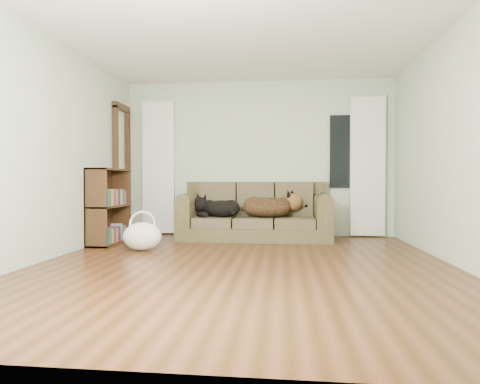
# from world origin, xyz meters

# --- Properties ---
(floor) EXTENTS (5.00, 5.00, 0.00)m
(floor) POSITION_xyz_m (0.00, 0.00, 0.00)
(floor) COLOR #3A200D
(floor) RESTS_ON ground
(ceiling) EXTENTS (5.00, 5.00, 0.00)m
(ceiling) POSITION_xyz_m (0.00, 0.00, 2.60)
(ceiling) COLOR white
(ceiling) RESTS_ON ground
(wall_back) EXTENTS (4.50, 0.04, 2.60)m
(wall_back) POSITION_xyz_m (0.00, 2.50, 1.30)
(wall_back) COLOR #ABBEA1
(wall_back) RESTS_ON ground
(wall_left) EXTENTS (0.04, 5.00, 2.60)m
(wall_left) POSITION_xyz_m (-2.25, 0.00, 1.30)
(wall_left) COLOR #ABBEA1
(wall_left) RESTS_ON ground
(wall_right) EXTENTS (0.04, 5.00, 2.60)m
(wall_right) POSITION_xyz_m (2.25, 0.00, 1.30)
(wall_right) COLOR #ABBEA1
(wall_right) RESTS_ON ground
(curtain_left) EXTENTS (0.55, 0.08, 2.25)m
(curtain_left) POSITION_xyz_m (-1.70, 2.42, 1.15)
(curtain_left) COLOR white
(curtain_left) RESTS_ON ground
(curtain_right) EXTENTS (0.55, 0.08, 2.25)m
(curtain_right) POSITION_xyz_m (1.80, 2.42, 1.15)
(curtain_right) COLOR white
(curtain_right) RESTS_ON ground
(window_pane) EXTENTS (0.50, 0.03, 1.20)m
(window_pane) POSITION_xyz_m (1.45, 2.47, 1.40)
(window_pane) COLOR black
(window_pane) RESTS_ON wall_back
(door_casing) EXTENTS (0.07, 0.60, 2.10)m
(door_casing) POSITION_xyz_m (-2.20, 2.05, 1.05)
(door_casing) COLOR black
(door_casing) RESTS_ON ground
(sofa) EXTENTS (2.34, 1.01, 0.96)m
(sofa) POSITION_xyz_m (-0.01, 1.97, 0.45)
(sofa) COLOR #322920
(sofa) RESTS_ON floor
(dog_black_lab) EXTENTS (0.78, 0.70, 0.27)m
(dog_black_lab) POSITION_xyz_m (-0.57, 1.93, 0.48)
(dog_black_lab) COLOR black
(dog_black_lab) RESTS_ON sofa
(dog_shepherd) EXTENTS (0.81, 0.59, 0.35)m
(dog_shepherd) POSITION_xyz_m (0.23, 1.94, 0.49)
(dog_shepherd) COLOR black
(dog_shepherd) RESTS_ON sofa
(tv_remote) EXTENTS (0.09, 0.18, 0.02)m
(tv_remote) POSITION_xyz_m (0.99, 1.86, 0.73)
(tv_remote) COLOR black
(tv_remote) RESTS_ON sofa
(tote_bag) EXTENTS (0.60, 0.52, 0.37)m
(tote_bag) POSITION_xyz_m (-1.40, 0.76, 0.16)
(tote_bag) COLOR silver
(tote_bag) RESTS_ON floor
(bookshelf) EXTENTS (0.39, 0.89, 1.09)m
(bookshelf) POSITION_xyz_m (-2.09, 1.30, 0.50)
(bookshelf) COLOR black
(bookshelf) RESTS_ON floor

